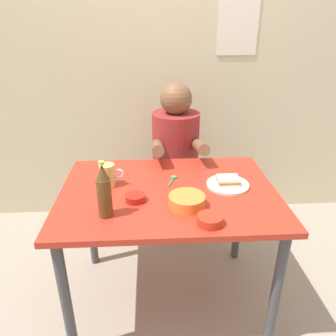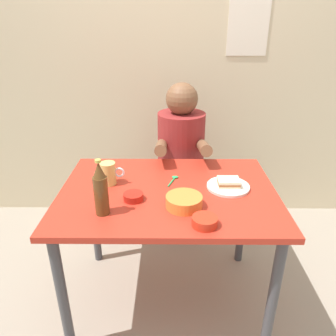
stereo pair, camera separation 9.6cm
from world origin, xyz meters
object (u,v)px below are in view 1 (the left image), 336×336
dining_table (169,205)px  plate_orange (228,185)px  sambal_bowl_red (135,197)px  sandwich (228,180)px  beer_mug (108,175)px  stool (175,195)px  person_seated (176,143)px  beer_bottle (104,192)px

dining_table → plate_orange: size_ratio=5.00×
sambal_bowl_red → dining_table: bearing=31.1°
sandwich → beer_mug: beer_mug is taller
dining_table → sambal_bowl_red: 0.22m
sandwich → beer_mug: (-0.62, 0.04, 0.03)m
stool → person_seated: 0.42m
plate_orange → sandwich: (0.00, 0.00, 0.02)m
plate_orange → sambal_bowl_red: size_ratio=2.29×
stool → beer_bottle: size_ratio=1.72×
dining_table → beer_bottle: (-0.29, -0.22, 0.21)m
stool → plate_orange: bearing=-69.6°
stool → beer_bottle: (-0.38, -0.85, 0.51)m
person_seated → dining_table: bearing=-97.9°
beer_mug → beer_bottle: beer_bottle is taller
plate_orange → beer_mug: size_ratio=1.75×
beer_bottle → sambal_bowl_red: size_ratio=2.73×
dining_table → beer_mug: bearing=167.9°
person_seated → beer_bottle: bearing=-114.2°
person_seated → sambal_bowl_red: (-0.25, -0.72, -0.01)m
sandwich → beer_mug: bearing=176.2°
person_seated → beer_bottle: person_seated is taller
sandwich → sambal_bowl_red: (-0.48, -0.13, -0.01)m
stool → sandwich: 0.77m
beer_mug → sambal_bowl_red: beer_mug is taller
plate_orange → sandwich: bearing=90.0°
stool → plate_orange: size_ratio=2.05×
beer_mug → person_seated: bearing=54.4°
sandwich → person_seated: bearing=110.8°
plate_orange → beer_bottle: size_ratio=0.84×
stool → plate_orange: 0.76m
dining_table → sandwich: size_ratio=10.00×
stool → beer_mug: 0.82m
person_seated → sandwich: size_ratio=6.54×
beer_mug → beer_bottle: size_ratio=0.48×
plate_orange → sandwich: 0.02m
beer_bottle → sandwich: bearing=22.0°
sandwich → beer_bottle: bearing=-158.0°
sandwich → beer_mug: 0.62m
dining_table → beer_mug: beer_mug is taller
person_seated → sambal_bowl_red: bearing=-109.3°
dining_table → stool: (0.09, 0.63, -0.30)m
stool → sambal_bowl_red: 0.87m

